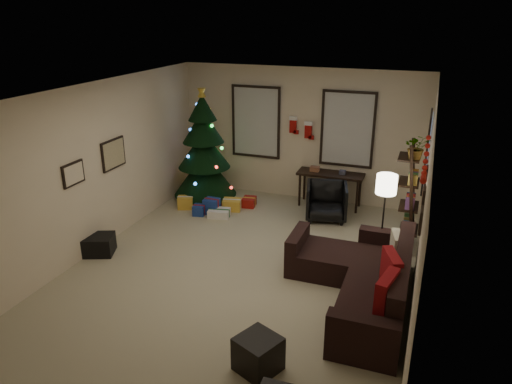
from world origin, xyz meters
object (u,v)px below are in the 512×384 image
Objects in this scene: christmas_tree at (204,154)px; sofa at (364,280)px; bookshelf at (411,199)px; desk at (330,177)px; desk_chair at (326,201)px.

sofa is (3.65, -2.61, -0.72)m from christmas_tree.
sofa is at bearing -104.31° from bookshelf.
desk is 0.71× the size of bookshelf.
christmas_tree is at bearing 144.46° from sofa.
christmas_tree is 2.59m from desk.
christmas_tree reaches higher than bookshelf.
sofa is 2.71m from desk_chair.
bookshelf is at bearing -39.55° from desk_chair.
christmas_tree is 4.55m from sofa.
sofa is 1.40× the size of bookshelf.
bookshelf is at bearing -12.24° from christmas_tree.
desk is at bearing 11.78° from christmas_tree.
desk_chair is at bearing -2.81° from christmas_tree.
bookshelf is at bearing -41.71° from desk.
christmas_tree is 3.40× the size of desk_chair.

